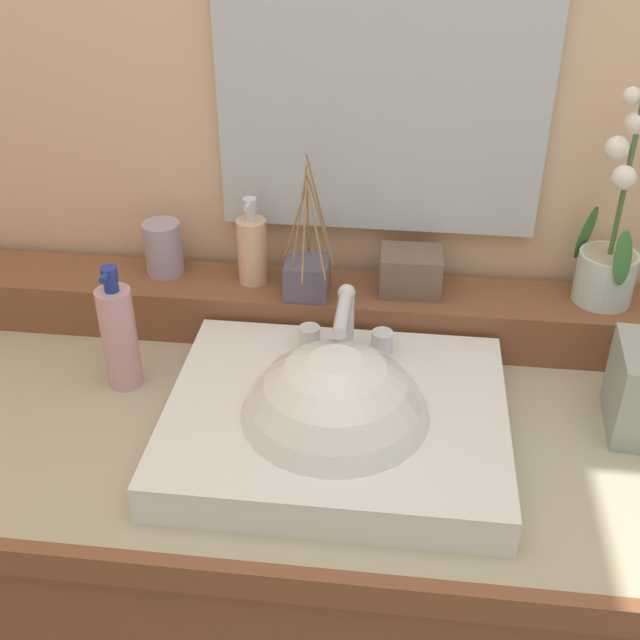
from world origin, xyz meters
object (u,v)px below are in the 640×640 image
at_px(soap_dispenser, 252,248).
at_px(reed_diffuser, 307,276).
at_px(tumbler_cup, 163,248).
at_px(potted_plant, 608,254).
at_px(trinket_box, 411,271).
at_px(sink_basin, 335,430).
at_px(lotion_bottle, 119,336).

relative_size(soap_dispenser, reed_diffuser, 0.62).
relative_size(tumbler_cup, reed_diffuser, 0.38).
relative_size(potted_plant, soap_dispenser, 2.28).
height_order(reed_diffuser, trinket_box, reed_diffuser).
relative_size(potted_plant, trinket_box, 3.44).
xyz_separation_m(sink_basin, reed_diffuser, (-0.07, 0.26, 0.10)).
bearing_deg(potted_plant, trinket_box, -179.33).
xyz_separation_m(soap_dispenser, trinket_box, (0.26, 0.00, -0.03)).
bearing_deg(tumbler_cup, reed_diffuser, -9.96).
height_order(sink_basin, tumbler_cup, tumbler_cup).
bearing_deg(trinket_box, reed_diffuser, -169.61).
height_order(soap_dispenser, reed_diffuser, reed_diffuser).
xyz_separation_m(soap_dispenser, tumbler_cup, (-0.15, 0.01, -0.01)).
bearing_deg(sink_basin, tumbler_cup, 137.06).
height_order(reed_diffuser, lotion_bottle, reed_diffuser).
distance_m(sink_basin, lotion_bottle, 0.36).
relative_size(reed_diffuser, lotion_bottle, 1.18).
xyz_separation_m(soap_dispenser, reed_diffuser, (0.10, -0.03, -0.03)).
distance_m(sink_basin, potted_plant, 0.51).
bearing_deg(sink_basin, potted_plant, 36.57).
distance_m(soap_dispenser, tumbler_cup, 0.15).
xyz_separation_m(reed_diffuser, lotion_bottle, (-0.26, -0.16, -0.03)).
distance_m(potted_plant, tumbler_cup, 0.72).
bearing_deg(lotion_bottle, sink_basin, -16.46).
xyz_separation_m(reed_diffuser, trinket_box, (0.16, 0.03, 0.00)).
bearing_deg(lotion_bottle, trinket_box, 23.90).
bearing_deg(tumbler_cup, trinket_box, -1.37).
distance_m(potted_plant, trinket_box, 0.31).
bearing_deg(reed_diffuser, tumbler_cup, 170.04).
relative_size(soap_dispenser, trinket_box, 1.51).
bearing_deg(lotion_bottle, potted_plant, 14.82).
bearing_deg(soap_dispenser, lotion_bottle, -131.80).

